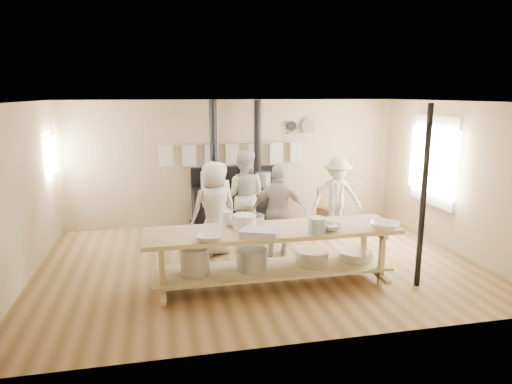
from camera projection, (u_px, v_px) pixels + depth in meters
ground at (259, 263)px, 7.48m from camera, size 7.00×7.00×0.00m
room_shell at (259, 165)px, 7.14m from camera, size 7.00×7.00×7.00m
window_right at (434, 161)px, 8.45m from camera, size 0.09×1.50×1.65m
left_opening at (52, 156)px, 8.35m from camera, size 0.00×0.90×0.90m
stove at (236, 203)px, 9.39m from camera, size 1.90×0.75×2.60m
towel_rail at (234, 151)px, 9.44m from camera, size 3.00×0.04×0.47m
back_wall_shelf at (301, 128)px, 9.68m from camera, size 0.63×0.14×0.32m
prep_table at (272, 251)px, 6.51m from camera, size 3.60×0.90×0.85m
support_post at (424, 198)px, 6.33m from camera, size 0.08×0.08×2.60m
cook_far_left at (218, 207)px, 7.88m from camera, size 0.65×0.51×1.59m
cook_left at (244, 196)px, 8.52m from camera, size 1.00×0.89×1.71m
cook_center at (214, 209)px, 7.73m from camera, size 0.89×0.69×1.62m
cook_right at (279, 211)px, 7.67m from camera, size 0.99×0.60×1.57m
cook_by_window at (337, 196)px, 8.93m from camera, size 1.05×0.69×1.52m
chair at (329, 216)px, 9.41m from camera, size 0.50×0.50×0.85m
bowl_white_a at (209, 237)px, 5.92m from camera, size 0.41×0.41×0.08m
bowl_steel_a at (238, 223)px, 6.56m from camera, size 0.36×0.36×0.09m
bowl_white_b at (385, 225)px, 6.43m from camera, size 0.58×0.58×0.10m
bowl_steel_b at (331, 227)px, 6.35m from camera, size 0.41×0.41×0.09m
roasting_pan at (259, 233)px, 6.06m from camera, size 0.58×0.49×0.11m
mixing_bowl_large at (251, 219)px, 6.69m from camera, size 0.48×0.48×0.12m
bucket_galv at (317, 225)px, 6.21m from camera, size 0.26×0.26×0.22m
deep_bowl_enamel at (244, 222)px, 6.41m from camera, size 0.38×0.38×0.21m
pitcher at (227, 218)px, 6.60m from camera, size 0.14×0.14×0.21m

